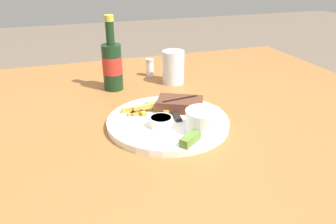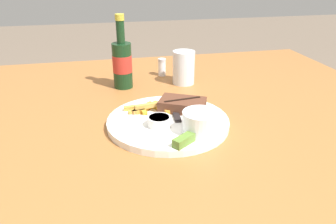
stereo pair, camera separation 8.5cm
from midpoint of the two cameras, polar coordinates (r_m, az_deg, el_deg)
The scene contains 12 objects.
dining_table at distance 0.90m, azimuth -2.73°, elevation -5.83°, with size 1.50×1.34×0.74m.
dinner_plate at distance 0.86m, azimuth -2.82°, elevation -1.81°, with size 0.32×0.32×0.02m.
steak_portion at distance 0.91m, azimuth -0.59°, elevation 1.33°, with size 0.15×0.13×0.03m.
fries_pile at distance 0.90m, azimuth -6.52°, elevation 0.49°, with size 0.14×0.08×0.02m.
coleslaw_cup at distance 0.79m, azimuth 3.10°, elevation -1.37°, with size 0.09×0.09×0.05m.
dipping_sauce_cup at distance 0.81m, azimuth -4.22°, elevation -1.70°, with size 0.06×0.06×0.03m.
pickle_spear at distance 0.74m, azimuth 0.57°, elevation -4.88°, with size 0.06×0.05×0.02m.
fork_utensil at distance 0.87m, azimuth -8.44°, elevation -1.07°, with size 0.13×0.06×0.00m.
knife_utensil at distance 0.90m, azimuth -1.83°, elevation 0.14°, with size 0.03×0.17×0.01m.
beer_bottle at distance 1.10m, azimuth -11.90°, elevation 8.13°, with size 0.06×0.06×0.24m.
drinking_glass at distance 1.15m, azimuth -1.21°, elevation 7.78°, with size 0.08×0.08×0.11m.
salt_shaker at distance 1.23m, azimuth -5.17°, elevation 7.71°, with size 0.03×0.03×0.07m.
Camera 1 is at (-0.24, -0.73, 1.14)m, focal length 35.00 mm.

